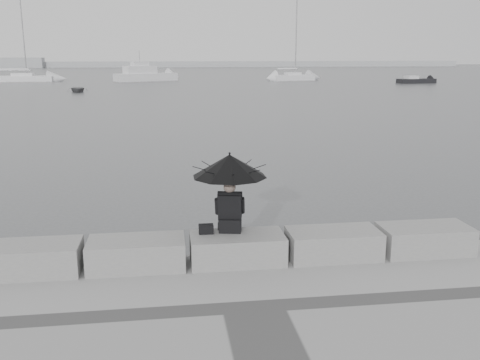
{
  "coord_description": "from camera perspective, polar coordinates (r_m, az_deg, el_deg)",
  "views": [
    {
      "loc": [
        -1.14,
        -9.0,
        4.01
      ],
      "look_at": [
        0.53,
        3.0,
        1.13
      ],
      "focal_mm": 40.0,
      "sensor_mm": 36.0,
      "label": 1
    }
  ],
  "objects": [
    {
      "name": "ground",
      "position": [
        9.92,
        -0.63,
        -10.48
      ],
      "size": [
        360.0,
        360.0,
        0.0
      ],
      "primitive_type": "plane",
      "color": "#434648",
      "rests_on": "ground"
    },
    {
      "name": "stone_block_far_left",
      "position": [
        9.43,
        -21.43,
        -7.85
      ],
      "size": [
        1.6,
        0.8,
        0.5
      ],
      "primitive_type": "cube",
      "color": "slate",
      "rests_on": "promenade"
    },
    {
      "name": "stone_block_left",
      "position": [
        9.17,
        -10.97,
        -7.73
      ],
      "size": [
        1.6,
        0.8,
        0.5
      ],
      "primitive_type": "cube",
      "color": "slate",
      "rests_on": "promenade"
    },
    {
      "name": "stone_block_centre",
      "position": [
        9.22,
        -0.28,
        -7.34
      ],
      "size": [
        1.6,
        0.8,
        0.5
      ],
      "primitive_type": "cube",
      "color": "slate",
      "rests_on": "promenade"
    },
    {
      "name": "stone_block_right",
      "position": [
        9.59,
        9.91,
        -6.74
      ],
      "size": [
        1.6,
        0.8,
        0.5
      ],
      "primitive_type": "cube",
      "color": "slate",
      "rests_on": "promenade"
    },
    {
      "name": "stone_block_far_right",
      "position": [
        10.22,
        19.08,
        -6.01
      ],
      "size": [
        1.6,
        0.8,
        0.5
      ],
      "primitive_type": "cube",
      "color": "slate",
      "rests_on": "promenade"
    },
    {
      "name": "seated_person",
      "position": [
        9.07,
        -1.11,
        0.71
      ],
      "size": [
        1.28,
        1.28,
        1.39
      ],
      "rotation": [
        0.0,
        0.0,
        -0.2
      ],
      "color": "black",
      "rests_on": "stone_block_centre"
    },
    {
      "name": "bag",
      "position": [
        9.2,
        -3.64,
        -5.24
      ],
      "size": [
        0.25,
        0.14,
        0.16
      ],
      "primitive_type": "cube",
      "color": "black",
      "rests_on": "stone_block_centre"
    },
    {
      "name": "distant_landmass",
      "position": [
        163.69,
        -10.61,
        12.06
      ],
      "size": [
        180.0,
        8.0,
        2.8
      ],
      "color": "#A1A4A6",
      "rests_on": "ground"
    },
    {
      "name": "sailboat_left",
      "position": [
        85.42,
        -22.12,
        10.06
      ],
      "size": [
        8.7,
        2.7,
        12.9
      ],
      "rotation": [
        0.0,
        0.0,
        -0.03
      ],
      "color": "silver",
      "rests_on": "ground"
    },
    {
      "name": "sailboat_right",
      "position": [
        82.72,
        5.66,
        10.91
      ],
      "size": [
        6.73,
        3.61,
        12.9
      ],
      "rotation": [
        0.0,
        0.0,
        0.2
      ],
      "color": "silver",
      "rests_on": "ground"
    },
    {
      "name": "motor_cruiser",
      "position": [
        81.78,
        -10.0,
        10.99
      ],
      "size": [
        9.44,
        6.58,
        4.5
      ],
      "rotation": [
        0.0,
        0.0,
        0.46
      ],
      "color": "silver",
      "rests_on": "ground"
    },
    {
      "name": "small_motorboat",
      "position": [
        78.53,
        18.29,
        10.02
      ],
      "size": [
        5.56,
        2.39,
        1.1
      ],
      "rotation": [
        0.0,
        0.0,
        0.15
      ],
      "color": "black",
      "rests_on": "ground"
    },
    {
      "name": "dinghy",
      "position": [
        60.15,
        -16.94,
        9.24
      ],
      "size": [
        3.41,
        1.91,
        0.54
      ],
      "primitive_type": "imported",
      "rotation": [
        0.0,
        0.0,
        0.18
      ],
      "color": "slate",
      "rests_on": "ground"
    }
  ]
}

